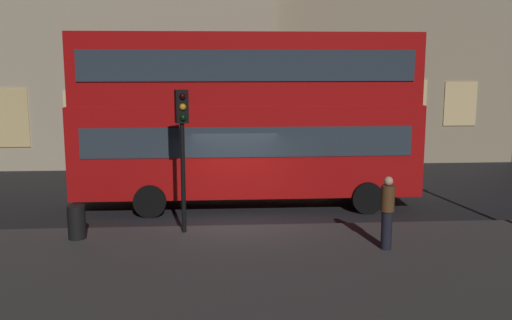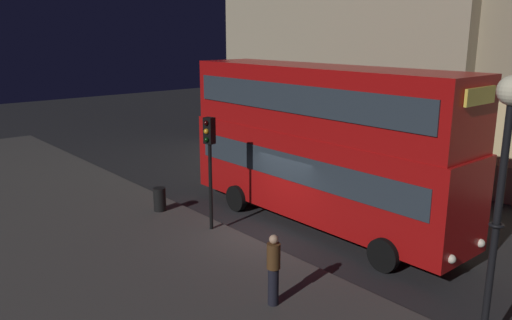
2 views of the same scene
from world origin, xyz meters
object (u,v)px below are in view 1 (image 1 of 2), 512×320
(litter_bin, at_px, (77,222))
(double_decker_bus, at_px, (246,112))
(traffic_light_near_kerb, at_px, (182,131))
(pedestrian, at_px, (387,212))

(litter_bin, bearing_deg, double_decker_bus, 38.43)
(double_decker_bus, relative_size, traffic_light_near_kerb, 2.88)
(traffic_light_near_kerb, xyz_separation_m, pedestrian, (4.94, -1.71, -1.78))
(double_decker_bus, height_order, traffic_light_near_kerb, double_decker_bus)
(traffic_light_near_kerb, relative_size, litter_bin, 4.35)
(pedestrian, bearing_deg, traffic_light_near_kerb, 68.47)
(litter_bin, bearing_deg, traffic_light_near_kerb, 7.72)
(double_decker_bus, bearing_deg, litter_bin, -141.58)
(traffic_light_near_kerb, xyz_separation_m, litter_bin, (-2.71, -0.37, -2.28))
(litter_bin, bearing_deg, pedestrian, -9.95)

